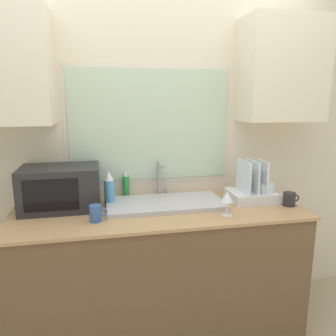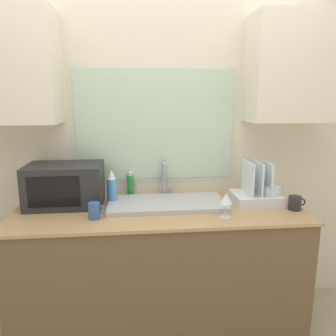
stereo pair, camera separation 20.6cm
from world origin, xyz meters
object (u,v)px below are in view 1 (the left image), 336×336
dish_rack (253,191)px  faucet (160,176)px  mug_near_sink (96,213)px  wine_glass (227,198)px  spray_bottle (109,189)px  microwave (61,188)px  soap_bottle (126,186)px

dish_rack → faucet: bearing=161.5°
faucet → mug_near_sink: 0.61m
wine_glass → mug_near_sink: bearing=175.6°
mug_near_sink → spray_bottle: bearing=72.4°
spray_bottle → mug_near_sink: 0.30m
dish_rack → microwave: bearing=175.8°
soap_bottle → mug_near_sink: size_ratio=1.77×
spray_bottle → soap_bottle: (0.12, 0.16, -0.03)m
soap_bottle → microwave: bearing=-160.1°
mug_near_sink → wine_glass: size_ratio=0.69×
spray_bottle → soap_bottle: 0.21m
faucet → dish_rack: 0.66m
microwave → spray_bottle: microwave is taller
faucet → wine_glass: bearing=-54.1°
dish_rack → wine_glass: dish_rack is taller
soap_bottle → dish_rack: bearing=-16.2°
spray_bottle → dish_rack: bearing=-5.1°
microwave → dish_rack: (1.30, -0.10, -0.07)m
faucet → mug_near_sink: faucet is taller
microwave → mug_near_sink: size_ratio=4.69×
faucet → spray_bottle: size_ratio=1.14×
faucet → spray_bottle: 0.39m
spray_bottle → soap_bottle: bearing=53.1°
mug_near_sink → wine_glass: bearing=-4.4°
dish_rack → mug_near_sink: bearing=-170.2°
microwave → soap_bottle: (0.43, 0.16, -0.06)m
spray_bottle → microwave: bearing=178.6°
wine_glass → dish_rack: bearing=40.2°
microwave → soap_bottle: microwave is taller
mug_near_sink → microwave: bearing=128.2°
faucet → soap_bottle: (-0.25, 0.04, -0.08)m
spray_bottle → wine_glass: bearing=-25.7°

